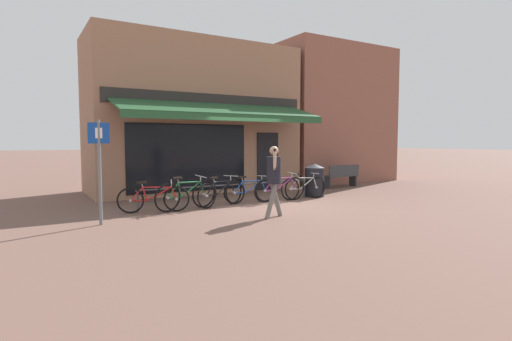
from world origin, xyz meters
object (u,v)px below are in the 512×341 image
bicycle_purple (280,189)px  pedestrian_adult (274,173)px  bicycle_black (221,193)px  litter_bin (314,180)px  bicycle_green (186,195)px  park_bench (342,175)px  bicycle_red (153,199)px  parking_sign (99,161)px  bicycle_silver (303,187)px  bicycle_blue (250,191)px

bicycle_purple → pedestrian_adult: bearing=-126.3°
bicycle_black → pedestrian_adult: 2.25m
bicycle_purple → litter_bin: litter_bin is taller
bicycle_green → park_bench: bearing=2.4°
bicycle_red → bicycle_green: size_ratio=0.94×
bicycle_green → parking_sign: (-2.25, -0.83, 0.98)m
bicycle_purple → litter_bin: 1.58m
pedestrian_adult → park_bench: 6.78m
bicycle_green → bicycle_purple: size_ratio=1.03×
bicycle_silver → pedestrian_adult: 3.22m
bicycle_green → pedestrian_adult: pedestrian_adult is taller
bicycle_silver → park_bench: bearing=30.1°
bicycle_green → pedestrian_adult: (1.40, -2.02, 0.64)m
bicycle_red → pedestrian_adult: bearing=-24.4°
bicycle_purple → parking_sign: parking_sign is taller
bicycle_blue → bicycle_silver: size_ratio=1.00×
bicycle_green → bicycle_black: bearing=-5.5°
bicycle_blue → bicycle_purple: bearing=-8.3°
litter_bin → bicycle_black: bearing=-177.4°
parking_sign → bicycle_silver: bearing=7.6°
bicycle_blue → litter_bin: 2.48m
bicycle_purple → park_bench: 4.45m
bicycle_blue → parking_sign: size_ratio=0.74×
bicycle_silver → bicycle_green: bearing=-178.6°
bicycle_red → bicycle_black: bearing=20.1°
bicycle_red → bicycle_silver: (4.67, -0.05, 0.01)m
bicycle_purple → bicycle_blue: bearing=169.7°
bicycle_red → park_bench: bearing=30.1°
bicycle_black → parking_sign: size_ratio=0.75×
litter_bin → bicycle_blue: bearing=-177.6°
bicycle_black → pedestrian_adult: bearing=-101.9°
park_bench → bicycle_red: bearing=-172.0°
bicycle_green → bicycle_blue: size_ratio=1.10×
litter_bin → bicycle_red: bearing=-177.6°
bicycle_silver → litter_bin: (0.66, 0.28, 0.17)m
bicycle_black → park_bench: size_ratio=1.03×
bicycle_red → bicycle_black: size_ratio=1.02×
parking_sign → bicycle_blue: bearing=13.0°
bicycle_red → bicycle_black: 1.89m
bicycle_blue → pedestrian_adult: pedestrian_adult is taller
bicycle_blue → litter_bin: bearing=5.8°
parking_sign → bicycle_red: bearing=31.8°
pedestrian_adult → park_bench: bearing=-141.5°
bicycle_green → parking_sign: bearing=-171.2°
bicycle_black → bicycle_blue: 0.97m
bicycle_blue → parking_sign: bearing=-163.5°
bicycle_black → parking_sign: bearing=174.4°
litter_bin → park_bench: 2.93m
pedestrian_adult → bicycle_silver: bearing=-135.5°
bicycle_silver → bicycle_black: bearing=179.2°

